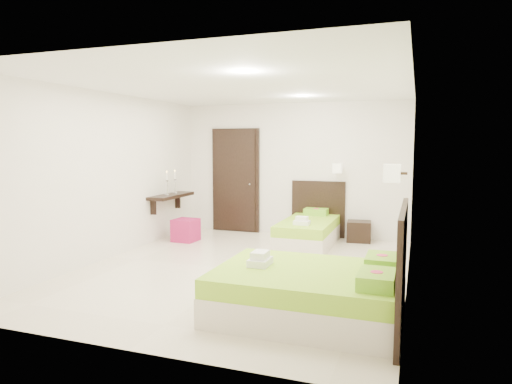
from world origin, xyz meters
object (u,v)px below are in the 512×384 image
(bed_double, at_px, (315,290))
(nightstand, at_px, (359,231))
(bed_single, at_px, (309,230))
(ottoman, at_px, (186,230))

(bed_double, height_order, nightstand, bed_double)
(bed_single, relative_size, nightstand, 4.05)
(bed_double, bearing_deg, ottoman, 136.71)
(bed_double, xyz_separation_m, ottoman, (-3.08, 2.90, -0.08))
(nightstand, relative_size, ottoman, 1.04)
(nightstand, height_order, ottoman, ottoman)
(bed_single, height_order, ottoman, bed_single)
(bed_double, relative_size, nightstand, 4.46)
(ottoman, bearing_deg, bed_single, 12.28)
(bed_single, bearing_deg, bed_double, -76.03)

